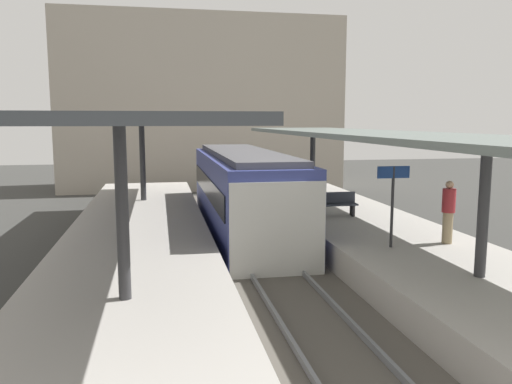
{
  "coord_description": "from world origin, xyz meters",
  "views": [
    {
      "loc": [
        -3.08,
        -14.68,
        4.41
      ],
      "look_at": [
        0.22,
        2.74,
        1.93
      ],
      "focal_mm": 35.79,
      "sensor_mm": 36.0,
      "label": 1
    }
  ],
  "objects_px": {
    "platform_sign": "(393,188)",
    "passenger_near_bench": "(448,211)",
    "commuter_train": "(244,193)",
    "platform_bench": "(337,203)"
  },
  "relations": [
    {
      "from": "commuter_train",
      "to": "platform_bench",
      "type": "xyz_separation_m",
      "value": [
        3.17,
        -1.47,
        -0.26
      ]
    },
    {
      "from": "commuter_train",
      "to": "passenger_near_bench",
      "type": "relative_size",
      "value": 6.43
    },
    {
      "from": "commuter_train",
      "to": "platform_bench",
      "type": "height_order",
      "value": "commuter_train"
    },
    {
      "from": "passenger_near_bench",
      "to": "platform_bench",
      "type": "bearing_deg",
      "value": 109.79
    },
    {
      "from": "passenger_near_bench",
      "to": "commuter_train",
      "type": "bearing_deg",
      "value": 128.72
    },
    {
      "from": "commuter_train",
      "to": "passenger_near_bench",
      "type": "height_order",
      "value": "commuter_train"
    },
    {
      "from": "platform_bench",
      "to": "platform_sign",
      "type": "relative_size",
      "value": 0.63
    },
    {
      "from": "platform_sign",
      "to": "passenger_near_bench",
      "type": "relative_size",
      "value": 1.25
    },
    {
      "from": "commuter_train",
      "to": "passenger_near_bench",
      "type": "xyz_separation_m",
      "value": [
        4.79,
        -5.98,
        0.19
      ]
    },
    {
      "from": "commuter_train",
      "to": "platform_bench",
      "type": "bearing_deg",
      "value": -24.91
    }
  ]
}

